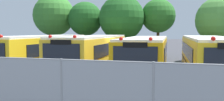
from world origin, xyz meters
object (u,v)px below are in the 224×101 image
tree_0 (53,16)px  tree_1 (86,19)px  school_bus_1 (94,52)px  tree_2 (121,18)px  school_bus_2 (146,54)px  tree_4 (219,19)px  school_bus_3 (209,56)px  school_bus_0 (42,52)px  tree_3 (159,17)px

tree_0 → tree_1: (4.09, -0.05, -0.40)m
school_bus_1 → tree_2: size_ratio=1.60×
school_bus_2 → tree_1: bearing=-51.4°
tree_2 → tree_4: tree_2 is taller
school_bus_3 → tree_2: 12.26m
tree_1 → tree_4: (13.62, -0.45, -0.25)m
school_bus_3 → tree_2: size_ratio=1.77×
school_bus_0 → school_bus_3: (11.20, 0.07, -0.01)m
school_bus_1 → tree_3: 11.42m
tree_2 → tree_3: tree_2 is taller
school_bus_2 → school_bus_3: school_bus_3 is taller
tree_1 → school_bus_2: bearing=-49.9°
tree_2 → tree_3: (3.87, 1.47, 0.17)m
school_bus_0 → tree_4: bearing=-144.8°
tree_3 → tree_4: tree_3 is taller
tree_2 → tree_0: bearing=175.9°
school_bus_3 → tree_4: (1.96, 9.30, 2.60)m
school_bus_0 → tree_2: tree_2 is taller
school_bus_2 → school_bus_3: size_ratio=0.91×
tree_0 → tree_2: tree_0 is taller
school_bus_2 → tree_0: size_ratio=1.51×
school_bus_3 → tree_4: size_ratio=1.91×
school_bus_2 → tree_3: bearing=-91.9°
tree_3 → tree_2: bearing=-159.2°
tree_1 → tree_3: size_ratio=0.97×
tree_2 → tree_3: size_ratio=1.05×
school_bus_2 → tree_3: (0.07, 10.30, 3.06)m
school_bus_2 → tree_0: bearing=-39.7°
school_bus_3 → tree_0: tree_0 is taller
school_bus_1 → school_bus_0: bearing=3.9°
tree_0 → tree_3: size_ratio=1.12×
school_bus_1 → tree_2: 9.37m
school_bus_0 → school_bus_1: school_bus_0 is taller
school_bus_1 → tree_2: (-0.20, 8.92, 2.85)m
school_bus_0 → tree_3: tree_3 is taller
tree_0 → tree_4: size_ratio=1.16×
tree_2 → school_bus_1: bearing=-88.7°
tree_4 → school_bus_2: bearing=-122.8°
school_bus_3 → tree_1: 15.46m
school_bus_0 → tree_3: size_ratio=1.67×
school_bus_1 → school_bus_2: size_ratio=0.99×
school_bus_0 → tree_3: bearing=-125.2°
tree_3 → school_bus_3: bearing=-70.8°
tree_1 → tree_2: size_ratio=0.93×
tree_4 → school_bus_0: bearing=-144.5°
school_bus_3 → tree_4: tree_4 is taller
tree_1 → tree_3: (7.95, 0.93, 0.18)m
school_bus_0 → tree_0: tree_0 is taller
tree_3 → school_bus_1: bearing=-109.4°
school_bus_2 → tree_2: bearing=-68.2°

